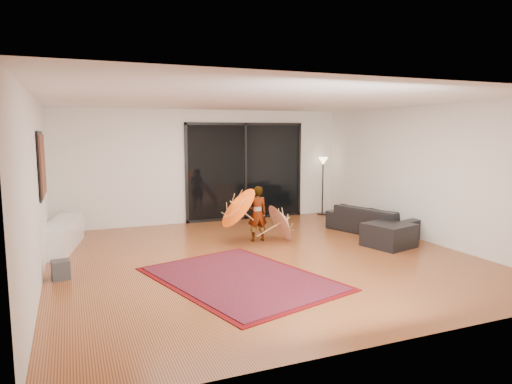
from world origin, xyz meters
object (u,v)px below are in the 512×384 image
sofa (372,220)px  ottoman (389,235)px  media_console (62,235)px  child (257,214)px

sofa → ottoman: bearing=139.8°
media_console → sofa: sofa is taller
sofa → ottoman: 1.17m
media_console → ottoman: (5.78, -2.19, -0.03)m
media_console → child: child is taller
child → sofa: bearing=175.4°
ottoman → sofa: bearing=68.7°
ottoman → child: (-2.16, 1.36, 0.33)m
media_console → ottoman: 6.18m
media_console → sofa: bearing=1.2°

